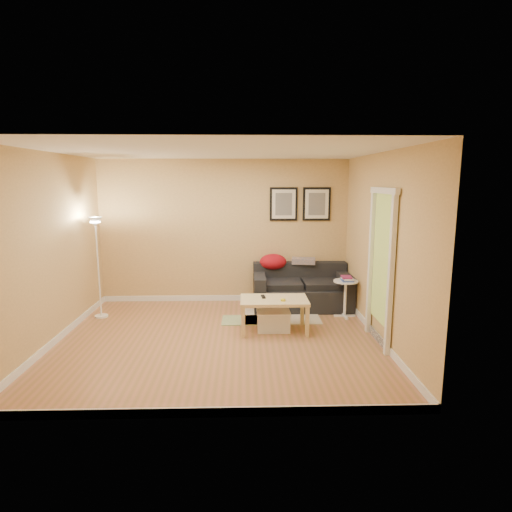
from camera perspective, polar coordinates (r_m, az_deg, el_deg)
name	(u,v)px	position (r m, az deg, el deg)	size (l,w,h in m)	color
floor	(219,340)	(6.13, -5.02, -11.14)	(4.50, 4.50, 0.00)	#AD6B4A
ceiling	(216,151)	(5.73, -5.43, 13.87)	(4.50, 4.50, 0.00)	white
wall_back	(224,232)	(7.77, -4.30, 3.29)	(4.50, 4.50, 0.00)	tan
wall_front	(204,285)	(3.84, -7.07, -3.84)	(4.50, 4.50, 0.00)	tan
wall_left	(50,250)	(6.35, -25.94, 0.75)	(4.00, 4.00, 0.00)	tan
wall_right	(381,248)	(6.08, 16.47, 0.99)	(4.00, 4.00, 0.00)	tan
baseboard_back	(225,298)	(8.00, -4.19, -5.64)	(4.50, 0.02, 0.10)	white
baseboard_front	(206,412)	(4.32, -6.67, -20.12)	(4.50, 0.02, 0.10)	white
baseboard_left	(58,338)	(6.64, -25.02, -9.95)	(0.02, 4.00, 0.10)	white
baseboard_right	(376,335)	(6.39, 15.81, -10.15)	(0.02, 4.00, 0.10)	white
sofa	(302,287)	(7.54, 6.19, -4.12)	(1.70, 0.90, 0.75)	black
red_throw	(273,262)	(7.68, 2.31, -0.78)	(0.48, 0.36, 0.28)	#B01024
plaid_throw	(303,261)	(7.76, 6.39, -0.65)	(0.42, 0.26, 0.10)	tan
framed_print_left	(284,204)	(7.73, 3.73, 6.98)	(0.50, 0.04, 0.60)	black
framed_print_right	(317,204)	(7.80, 8.15, 6.93)	(0.50, 0.04, 0.60)	black
area_rug	(281,316)	(7.10, 3.36, -8.06)	(1.25, 0.85, 0.01)	beige
green_runner	(244,320)	(6.90, -1.66, -8.62)	(0.70, 0.50, 0.01)	#668C4C
coffee_table	(274,315)	(6.38, 2.43, -7.91)	(0.99, 0.61, 0.50)	beige
remote_control	(263,297)	(6.38, 0.98, -5.47)	(0.05, 0.16, 0.02)	black
tape_roll	(283,300)	(6.19, 3.66, -5.92)	(0.07, 0.07, 0.03)	yellow
storage_bin	(273,320)	(6.43, 2.34, -8.63)	(0.50, 0.36, 0.31)	white
side_table	(345,299)	(7.15, 11.88, -5.63)	(0.40, 0.40, 0.61)	white
book_stack	(347,278)	(7.06, 12.13, -2.97)	(0.18, 0.24, 0.07)	#344E9C
floor_lamp	(98,270)	(7.33, -20.42, -1.83)	(0.22, 0.22, 1.66)	white
doorway	(380,270)	(5.97, 16.32, -1.85)	(0.12, 1.01, 2.13)	white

